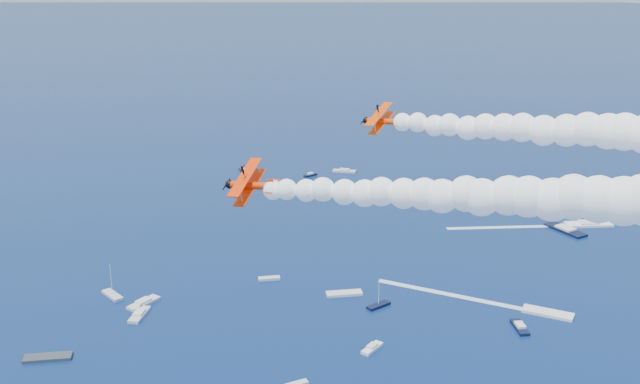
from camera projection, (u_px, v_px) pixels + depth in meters
The scene contains 6 objects.
biplane_lead at pixel (383, 121), 117.67m from camera, with size 6.42×7.21×4.34m, color #FE4205, non-canonical shape.
biplane_trail at pixel (251, 185), 108.16m from camera, with size 7.58×8.51×5.12m, color #FF3405, non-canonical shape.
smoke_trail_lead at pixel (605, 132), 101.72m from camera, with size 63.82×8.39×11.49m, color white, non-canonical shape.
smoke_trail_trail at pixel (485, 196), 96.46m from camera, with size 62.84×17.34×11.49m, color white, non-canonical shape.
spectator_boats at pixel (491, 290), 204.62m from camera, with size 255.47×171.74×0.70m.
boat_wakes at pixel (530, 307), 196.24m from camera, with size 90.70×126.23×0.04m.
Camera 1 is at (59.05, -68.33, 89.05)m, focal length 44.59 mm.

